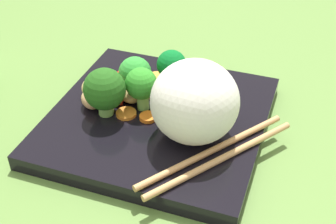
{
  "coord_description": "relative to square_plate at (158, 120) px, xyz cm",
  "views": [
    {
      "loc": [
        -13.96,
        42.88,
        36.06
      ],
      "look_at": [
        -1.81,
        1.91,
        4.0
      ],
      "focal_mm": 49.59,
      "sensor_mm": 36.0,
      "label": 1
    }
  ],
  "objects": [
    {
      "name": "pepper_chunk_0",
      "position": [
        6.49,
        -1.63,
        1.79
      ],
      "size": [
        3.41,
        3.4,
        1.58
      ],
      "primitive_type": "cube",
      "rotation": [
        0.0,
        0.0,
        1.72
      ],
      "color": "red",
      "rests_on": "square_plate"
    },
    {
      "name": "broccoli_floret_3",
      "position": [
        4.26,
        -3.84,
        3.7
      ],
      "size": [
        4.23,
        4.23,
        4.92
      ],
      "color": "#578F3C",
      "rests_on": "square_plate"
    },
    {
      "name": "rice_mound",
      "position": [
        -5.09,
        2.68,
        5.66
      ],
      "size": [
        11.34,
        11.45,
        9.33
      ],
      "primitive_type": "ellipsoid",
      "rotation": [
        0.0,
        0.0,
        3.31
      ],
      "color": "white",
      "rests_on": "square_plate"
    },
    {
      "name": "carrot_slice_1",
      "position": [
        2.28,
        -7.02,
        1.25
      ],
      "size": [
        3.44,
        3.44,
        0.51
      ],
      "primitive_type": "cylinder",
      "rotation": [
        0.0,
        0.0,
        6.2
      ],
      "color": "orange",
      "rests_on": "square_plate"
    },
    {
      "name": "pepper_chunk_1",
      "position": [
        4.11,
        -6.0,
        1.64
      ],
      "size": [
        2.77,
        2.8,
        1.28
      ],
      "primitive_type": "cube",
      "rotation": [
        0.0,
        0.0,
        3.96
      ],
      "color": "red",
      "rests_on": "square_plate"
    },
    {
      "name": "carrot_slice_2",
      "position": [
        0.86,
        1.33,
        1.24
      ],
      "size": [
        2.34,
        2.34,
        0.49
      ],
      "primitive_type": "cylinder",
      "rotation": [
        0.0,
        0.0,
        1.44
      ],
      "color": "orange",
      "rests_on": "square_plate"
    },
    {
      "name": "broccoli_floret_2",
      "position": [
        2.33,
        -0.76,
        4.28
      ],
      "size": [
        3.93,
        3.93,
        5.5
      ],
      "color": "#79BA56",
      "rests_on": "square_plate"
    },
    {
      "name": "carrot_slice_4",
      "position": [
        8.32,
        -3.82,
        1.36
      ],
      "size": [
        3.73,
        3.73,
        0.72
      ],
      "primitive_type": "cylinder",
      "rotation": [
        0.0,
        0.0,
        2.86
      ],
      "color": "orange",
      "rests_on": "square_plate"
    },
    {
      "name": "pepper_chunk_2",
      "position": [
        6.19,
        -6.12,
        1.65
      ],
      "size": [
        2.7,
        2.48,
        1.31
      ],
      "primitive_type": "cube",
      "rotation": [
        0.0,
        0.0,
        6.07
      ],
      "color": "red",
      "rests_on": "square_plate"
    },
    {
      "name": "carrot_slice_0",
      "position": [
        3.64,
        1.34,
        1.2
      ],
      "size": [
        3.38,
        3.38,
        0.4
      ],
      "primitive_type": "cylinder",
      "rotation": [
        0.0,
        0.0,
        3.65
      ],
      "color": "orange",
      "rests_on": "square_plate"
    },
    {
      "name": "broccoli_floret_1",
      "position": [
        5.98,
        1.8,
        4.48
      ],
      "size": [
        5.07,
        5.07,
        6.3
      ],
      "color": "#79B450",
      "rests_on": "square_plate"
    },
    {
      "name": "square_plate",
      "position": [
        0.0,
        0.0,
        0.0
      ],
      "size": [
        26.77,
        26.77,
        2.0
      ],
      "primitive_type": "cube",
      "rotation": [
        0.0,
        0.0,
        -0.05
      ],
      "color": "black",
      "rests_on": "ground_plane"
    },
    {
      "name": "chopstick_pair",
      "position": [
        -8.45,
        5.64,
        1.36
      ],
      "size": [
        14.31,
        17.14,
        0.73
      ],
      "rotation": [
        0.0,
        0.0,
        4.04
      ],
      "color": "tan",
      "rests_on": "square_plate"
    },
    {
      "name": "carrot_slice_5",
      "position": [
        -1.56,
        -1.15,
        1.3
      ],
      "size": [
        2.45,
        2.45,
        0.6
      ],
      "primitive_type": "cylinder",
      "rotation": [
        0.0,
        0.0,
        6.1
      ],
      "color": "orange",
      "rests_on": "square_plate"
    },
    {
      "name": "carrot_slice_3",
      "position": [
        1.53,
        -4.03,
        1.4
      ],
      "size": [
        3.93,
        3.93,
        0.8
      ],
      "primitive_type": "cylinder",
      "rotation": [
        0.0,
        0.0,
        4.99
      ],
      "color": "orange",
      "rests_on": "square_plate"
    },
    {
      "name": "chicken_piece_0",
      "position": [
        8.26,
        0.82,
        2.13
      ],
      "size": [
        4.09,
        4.31,
        2.26
      ],
      "primitive_type": "ellipsoid",
      "rotation": [
        0.0,
        0.0,
        2.14
      ],
      "color": "tan",
      "rests_on": "square_plate"
    },
    {
      "name": "chicken_piece_2",
      "position": [
        4.01,
        -1.67,
        2.0
      ],
      "size": [
        3.41,
        3.72,
        2.01
      ],
      "primitive_type": "ellipsoid",
      "rotation": [
        0.0,
        0.0,
        4.98
      ],
      "color": "tan",
      "rests_on": "square_plate"
    },
    {
      "name": "broccoli_floret_0",
      "position": [
        -0.29,
        -5.78,
        4.42
      ],
      "size": [
        3.81,
        3.81,
        5.6
      ],
      "color": "#80B34E",
      "rests_on": "square_plate"
    },
    {
      "name": "chicken_piece_3",
      "position": [
        8.73,
        -1.23,
        2.31
      ],
      "size": [
        4.94,
        5.01,
        2.61
      ],
      "primitive_type": "ellipsoid",
      "rotation": [
        0.0,
        0.0,
        2.16
      ],
      "color": "tan",
      "rests_on": "square_plate"
    },
    {
      "name": "ground_plane",
      "position": [
        0.0,
        0.0,
        -2.0
      ],
      "size": [
        110.0,
        110.0,
        2.0
      ],
      "primitive_type": "cube",
      "color": "#5A8138"
    }
  ]
}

